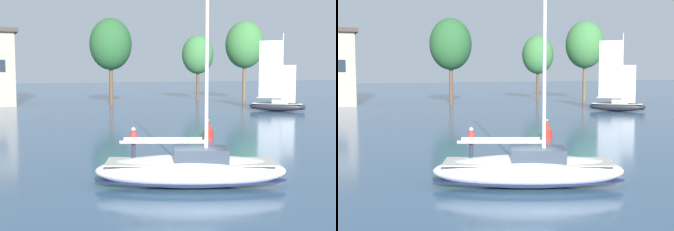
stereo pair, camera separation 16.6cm
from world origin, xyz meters
The scene contains 7 objects.
ground_plane centered at (0.00, 0.00, 0.00)m, with size 400.00×400.00×0.00m, color #385675.
tree_shore_left centered at (32.19, 63.39, 9.11)m, with size 6.33×6.33×13.02m.
tree_shore_center centered at (12.30, 57.20, 10.47)m, with size 7.27×7.27×14.96m.
tree_shore_right centered at (40.56, 59.18, 11.07)m, with size 7.68×7.68×15.81m.
sailboat_main centered at (0.02, -0.01, 0.94)m, with size 10.33×6.48×13.78m.
sailboat_moored_mid_channel centered at (31.45, 35.59, 0.93)m, with size 7.81×7.14×11.40m.
channel_buoy centered at (9.22, 15.46, 0.65)m, with size 0.90×0.90×1.67m.
Camera 1 is at (-10.42, -21.49, 6.07)m, focal length 50.00 mm.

